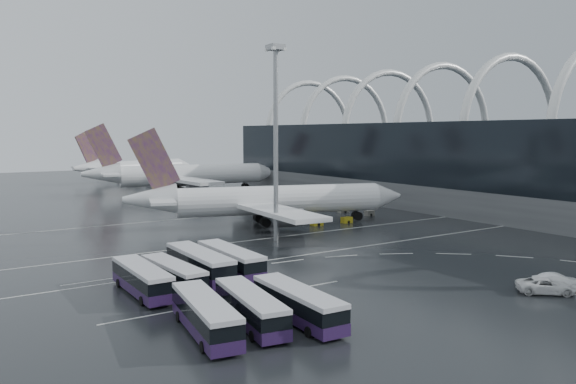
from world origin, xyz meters
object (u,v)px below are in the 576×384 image
gse_cart_belly_a (347,220)px  gse_cart_belly_b (343,210)px  bus_row_far_a (205,315)px  floodlight_mast (276,119)px  bus_row_near_d (230,260)px  gse_cart_belly_e (288,211)px  bus_row_far_c (298,303)px  gse_cart_belly_c (317,222)px  bus_row_far_b (250,307)px  van_curve_a (546,286)px  airliner_gate_b (182,176)px  bus_row_near_c (200,264)px  bus_row_near_a (142,279)px  bus_row_near_b (173,274)px  airliner_main (267,201)px  gse_cart_belly_d (369,213)px  airliner_gate_c (135,168)px  van_curve_c (558,281)px

gse_cart_belly_a → gse_cart_belly_b: gse_cart_belly_b is taller
bus_row_far_a → floodlight_mast: bearing=-31.4°
bus_row_near_d → gse_cart_belly_e: size_ratio=7.18×
bus_row_far_c → gse_cart_belly_c: size_ratio=5.58×
floodlight_mast → gse_cart_belly_e: bearing=53.0°
bus_row_far_b → van_curve_a: (32.17, -8.95, -0.83)m
airliner_gate_b → bus_row_near_c: airliner_gate_b is taller
bus_row_near_a → bus_row_far_b: size_ratio=1.01×
bus_row_near_b → bus_row_near_d: bus_row_near_d is taller
airliner_main → bus_row_far_c: 55.52m
airliner_main → floodlight_mast: 21.80m
bus_row_far_b → gse_cart_belly_d: size_ratio=6.23×
airliner_gate_c → bus_row_near_b: (-42.83, -144.80, -2.99)m
bus_row_near_b → gse_cart_belly_b: 66.38m
bus_row_near_b → bus_row_near_c: bearing=-64.4°
bus_row_near_b → van_curve_c: bearing=-126.2°
gse_cart_belly_d → van_curve_c: bearing=-110.2°
airliner_gate_b → van_curve_c: airliner_gate_b is taller
gse_cart_belly_d → airliner_gate_c: bearing=96.8°
bus_row_near_c → gse_cart_belly_a: bearing=-60.2°
gse_cart_belly_c → gse_cart_belly_e: size_ratio=1.23×
bus_row_near_a → gse_cart_belly_e: size_ratio=6.82×
bus_row_near_d → bus_row_far_a: 20.99m
bus_row_near_b → gse_cart_belly_a: bus_row_near_b is taller
gse_cart_belly_a → airliner_gate_c: bearing=91.6°
gse_cart_belly_a → bus_row_near_c: bearing=-150.9°
airliner_main → bus_row_near_b: bearing=-118.1°
gse_cart_belly_a → bus_row_far_b: bearing=-137.5°
van_curve_a → bus_row_far_b: bearing=115.4°
bus_row_far_a → gse_cart_belly_c: size_ratio=5.73×
airliner_gate_c → bus_row_far_a: 166.51m
bus_row_far_b → gse_cart_belly_e: size_ratio=6.78×
bus_row_near_c → gse_cart_belly_b: bearing=-54.6°
gse_cart_belly_e → van_curve_a: bearing=-98.5°
airliner_gate_b → bus_row_far_c: (-35.72, -113.14, -3.37)m
gse_cart_belly_b → gse_cart_belly_e: gse_cart_belly_b is taller
airliner_gate_b → bus_row_far_a: airliner_gate_b is taller
bus_row_far_b → gse_cart_belly_e: 71.49m
bus_row_near_a → bus_row_far_b: bus_row_near_a is taller
bus_row_near_c → bus_row_far_b: (-2.94, -17.68, -0.20)m
gse_cart_belly_a → van_curve_c: bearing=-101.2°
bus_row_near_a → bus_row_near_b: 3.69m
bus_row_far_c → gse_cart_belly_e: (37.88, 59.32, -1.21)m
bus_row_far_c → floodlight_mast: (19.37, 34.78, 18.11)m
bus_row_near_c → gse_cart_belly_a: bus_row_near_c is taller
floodlight_mast → bus_row_near_b: bearing=-144.3°
airliner_main → airliner_gate_c: airliner_main is taller
bus_row_far_a → van_curve_a: bus_row_far_a is taller
bus_row_near_b → bus_row_far_c: 17.79m
airliner_main → gse_cart_belly_e: airliner_main is taller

